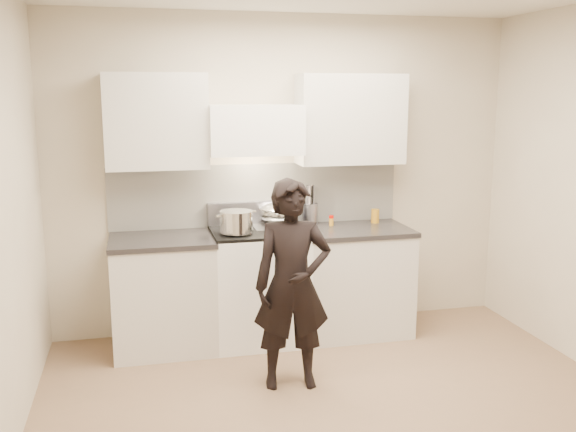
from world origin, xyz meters
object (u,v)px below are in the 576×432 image
at_px(counter_right, 353,280).
at_px(wok, 278,213).
at_px(stove, 259,285).
at_px(person, 292,285).
at_px(utensil_crock, 310,212).

xyz_separation_m(counter_right, wok, (-0.63, 0.14, 0.59)).
height_order(stove, wok, wok).
height_order(counter_right, person, person).
bearing_deg(person, utensil_crock, 75.05).
xyz_separation_m(stove, counter_right, (0.83, 0.00, -0.01)).
xyz_separation_m(counter_right, person, (-0.76, -0.89, 0.28)).
relative_size(wok, utensil_crock, 1.25).
distance_m(stove, counter_right, 0.83).
bearing_deg(utensil_crock, stove, -154.27).
bearing_deg(wok, utensil_crock, 18.03).
relative_size(counter_right, utensil_crock, 2.72).
relative_size(wok, person, 0.29).
bearing_deg(utensil_crock, person, -111.13).
height_order(stove, person, person).
relative_size(stove, counter_right, 1.04).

